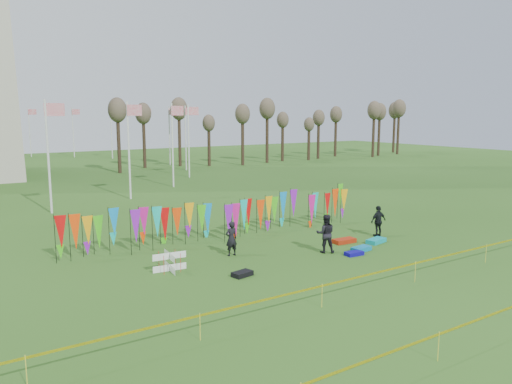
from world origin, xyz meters
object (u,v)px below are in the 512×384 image
person_mid (326,234)px  kite_bag_turquoise (361,249)px  kite_bag_red (344,241)px  person_left (231,239)px  kite_bag_blue (354,253)px  kite_bag_teal (376,241)px  kite_bag_black (242,274)px  person_right (378,221)px  box_kite (170,262)px

person_mid → kite_bag_turquoise: bearing=-169.9°
kite_bag_red → person_left: bearing=169.2°
kite_bag_blue → kite_bag_teal: kite_bag_teal is taller
kite_bag_turquoise → person_mid: bearing=155.6°
kite_bag_red → kite_bag_turquoise: bearing=-102.7°
kite_bag_red → kite_bag_black: 7.87m
kite_bag_blue → kite_bag_red: 2.43m
person_mid → person_right: person_mid is taller
person_right → person_left: bearing=-4.1°
person_mid → kite_bag_black: (-5.52, -0.90, -0.89)m
person_right → kite_bag_blue: size_ratio=1.96×
box_kite → person_left: bearing=10.5°
kite_bag_teal → person_right: bearing=40.0°
person_right → kite_bag_turquoise: size_ratio=1.64×
kite_bag_turquoise → person_right: bearing=29.6°
person_right → kite_bag_red: bearing=4.2°
kite_bag_turquoise → kite_bag_blue: bearing=-156.1°
person_mid → kite_bag_blue: size_ratio=2.15×
person_left → person_right: (9.10, -1.19, 0.03)m
person_mid → person_right: bearing=-134.6°
box_kite → person_right: person_right is taller
person_mid → kite_bag_black: person_mid is taller
person_mid → kite_bag_red: size_ratio=1.54×
box_kite → kite_bag_red: bearing=-3.2°
person_right → kite_bag_turquoise: bearing=33.0°
box_kite → person_right: 12.72m
kite_bag_red → kite_bag_teal: 1.75m
kite_bag_turquoise → kite_bag_teal: size_ratio=0.90×
box_kite → person_left: 3.68m
person_left → kite_bag_teal: 8.25m
person_left → kite_bag_blue: (5.19, -3.31, -0.78)m
person_mid → kite_bag_red: 2.47m
box_kite → person_mid: size_ratio=0.44×
person_right → kite_bag_teal: 1.73m
box_kite → kite_bag_blue: box_kite is taller
box_kite → kite_bag_turquoise: size_ratio=0.80×
kite_bag_blue → kite_bag_teal: 2.96m
person_left → kite_bag_blue: 6.20m
box_kite → kite_bag_turquoise: 9.93m
kite_bag_turquoise → kite_bag_black: size_ratio=1.22×
kite_bag_black → person_right: bearing=10.0°
kite_bag_blue → box_kite: bearing=163.2°
person_mid → kite_bag_turquoise: person_mid is taller
box_kite → kite_bag_blue: size_ratio=0.95×
kite_bag_blue → kite_bag_turquoise: bearing=23.9°
person_right → kite_bag_teal: bearing=43.4°
kite_bag_turquoise → kite_bag_teal: bearing=21.5°
person_left → kite_bag_blue: size_ratio=1.90×
box_kite → kite_bag_turquoise: (9.67, -2.25, -0.33)m
person_left → kite_bag_black: person_left is taller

